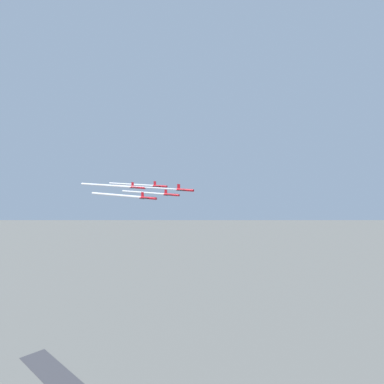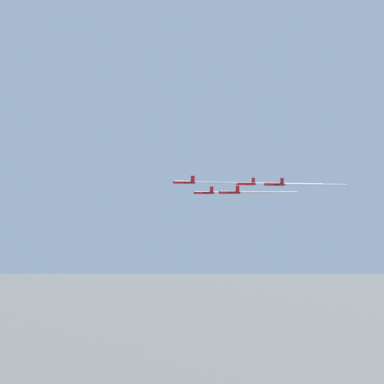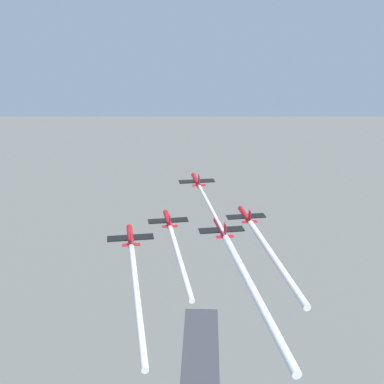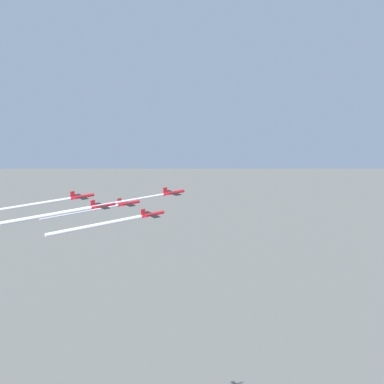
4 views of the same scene
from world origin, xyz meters
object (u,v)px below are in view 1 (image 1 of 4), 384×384
(jet_2, at_px, (148,198))
(jet_4, at_px, (138,187))
(jet_3, at_px, (160,186))
(jet_1, at_px, (171,195))
(jet_0, at_px, (185,190))

(jet_2, xyz_separation_m, jet_4, (-2.50, 16.93, 3.59))
(jet_3, bearing_deg, jet_4, -0.00)
(jet_2, bearing_deg, jet_1, -180.00)
(jet_0, bearing_deg, jet_1, -120.47)
(jet_0, relative_size, jet_1, 1.00)
(jet_0, relative_size, jet_2, 1.00)
(jet_2, distance_m, jet_3, 30.08)
(jet_1, bearing_deg, jet_2, 0.00)
(jet_4, bearing_deg, jet_1, 120.47)
(jet_2, bearing_deg, jet_0, 120.47)
(jet_0, height_order, jet_2, jet_0)
(jet_3, bearing_deg, jet_1, 59.53)
(jet_0, xyz_separation_m, jet_3, (-5.01, 33.85, -0.75))
(jet_3, distance_m, jet_4, 17.36)
(jet_0, relative_size, jet_4, 1.00)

